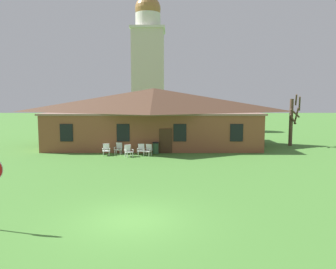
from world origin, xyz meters
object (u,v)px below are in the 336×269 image
lawn_chair_middle (140,149)px  lawn_chair_left_end (127,150)px  lawn_chair_right_end (147,150)px  trash_bin (154,148)px  lawn_chair_near_door (118,148)px  lawn_chair_by_porch (105,149)px

lawn_chair_middle → lawn_chair_left_end: bearing=-149.9°
lawn_chair_right_end → trash_bin: (0.57, 1.03, -0.00)m
lawn_chair_near_door → trash_bin: (3.11, 0.14, -0.00)m
lawn_chair_middle → trash_bin: 1.44m
lawn_chair_near_door → lawn_chair_left_end: (0.97, -1.29, 0.00)m
lawn_chair_by_porch → lawn_chair_middle: same height
lawn_chair_right_end → trash_bin: trash_bin is taller
lawn_chair_by_porch → trash_bin: size_ratio=0.98×
lawn_chair_right_end → lawn_chair_left_end: bearing=-165.8°
lawn_chair_near_door → lawn_chair_middle: same height
lawn_chair_near_door → lawn_chair_middle: bearing=-20.4°
lawn_chair_left_end → lawn_chair_right_end: same height
lawn_chair_by_porch → lawn_chair_left_end: 1.98m
lawn_chair_by_porch → lawn_chair_left_end: same height
lawn_chair_near_door → lawn_chair_right_end: size_ratio=1.00×
lawn_chair_middle → lawn_chair_right_end: bearing=-16.3°
lawn_chair_left_end → lawn_chair_middle: size_ratio=1.00×
lawn_chair_left_end → trash_bin: bearing=33.7°
lawn_chair_middle → trash_bin: size_ratio=0.98×
lawn_chair_near_door → lawn_chair_middle: size_ratio=1.00×
lawn_chair_left_end → lawn_chair_middle: same height
lawn_chair_near_door → lawn_chair_right_end: (2.54, -0.90, 0.00)m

